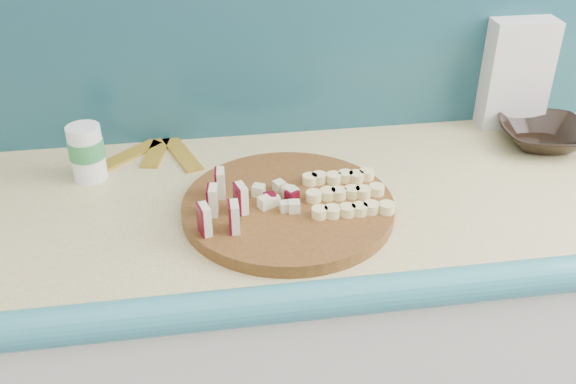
# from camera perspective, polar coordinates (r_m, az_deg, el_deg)

# --- Properties ---
(kitchen_counter) EXTENTS (2.20, 0.63, 0.91)m
(kitchen_counter) POSITION_cam_1_polar(r_m,az_deg,el_deg) (1.55, 8.71, -14.16)
(kitchen_counter) COLOR white
(kitchen_counter) RESTS_ON ground
(backsplash) EXTENTS (2.20, 0.02, 0.50)m
(backsplash) POSITION_cam_1_polar(r_m,az_deg,el_deg) (1.43, 7.65, 15.07)
(backsplash) COLOR teal
(backsplash) RESTS_ON kitchen_counter
(cutting_board) EXTENTS (0.39, 0.39, 0.02)m
(cutting_board) POSITION_cam_1_polar(r_m,az_deg,el_deg) (1.17, -0.00, -1.34)
(cutting_board) COLOR #4A2810
(cutting_board) RESTS_ON kitchen_counter
(apple_wedges) EXTENTS (0.08, 0.15, 0.05)m
(apple_wedges) POSITION_cam_1_polar(r_m,az_deg,el_deg) (1.11, -5.86, -1.00)
(apple_wedges) COLOR beige
(apple_wedges) RESTS_ON cutting_board
(apple_chunks) EXTENTS (0.05, 0.06, 0.02)m
(apple_chunks) POSITION_cam_1_polar(r_m,az_deg,el_deg) (1.15, -1.22, -0.54)
(apple_chunks) COLOR beige
(apple_chunks) RESTS_ON cutting_board
(banana_slices) EXTENTS (0.15, 0.15, 0.02)m
(banana_slices) POSITION_cam_1_polar(r_m,az_deg,el_deg) (1.17, 5.12, -0.08)
(banana_slices) COLOR #FBEA99
(banana_slices) RESTS_ON cutting_board
(brown_bowl) EXTENTS (0.22, 0.22, 0.05)m
(brown_bowl) POSITION_cam_1_polar(r_m,az_deg,el_deg) (1.51, 21.76, 4.75)
(brown_bowl) COLOR black
(brown_bowl) RESTS_ON kitchen_counter
(flour_bag) EXTENTS (0.15, 0.11, 0.25)m
(flour_bag) POSITION_cam_1_polar(r_m,az_deg,el_deg) (1.56, 19.38, 10.08)
(flour_bag) COLOR silver
(flour_bag) RESTS_ON kitchen_counter
(canister) EXTENTS (0.07, 0.07, 0.11)m
(canister) POSITION_cam_1_polar(r_m,az_deg,el_deg) (1.32, -17.46, 3.46)
(canister) COLOR white
(canister) RESTS_ON kitchen_counter
(banana_peel) EXTENTS (0.23, 0.20, 0.01)m
(banana_peel) POSITION_cam_1_polar(r_m,az_deg,el_deg) (1.40, -11.67, 3.44)
(banana_peel) COLOR gold
(banana_peel) RESTS_ON kitchen_counter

